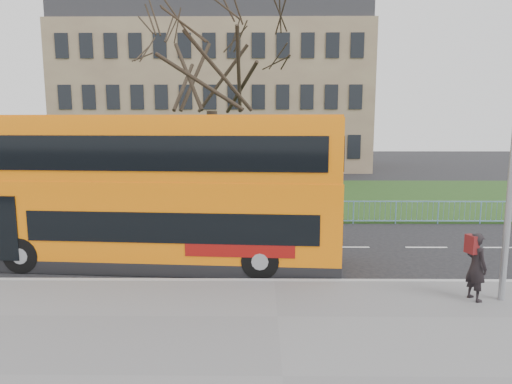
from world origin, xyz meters
The scene contains 10 objects.
ground centered at (0.00, 0.00, 0.00)m, with size 120.00×120.00×0.00m, color black.
pavement centered at (0.00, -6.75, 0.06)m, with size 80.00×10.50×0.12m, color slate.
kerb centered at (0.00, -1.55, 0.07)m, with size 80.00×0.20×0.14m, color #9C9D9F.
grass_verge centered at (0.00, 14.30, 0.04)m, with size 80.00×15.40×0.08m, color #1D3A15.
guard_railing centered at (0.00, 6.60, 0.55)m, with size 40.00×0.12×1.10m, color #77ABD4, non-canonical shape.
bare_tree centered at (-3.00, 10.00, 6.36)m, with size 8.80×8.80×12.57m, color black, non-canonical shape.
civic_building centered at (-5.00, 35.00, 7.00)m, with size 30.00×15.00×14.00m, color #7C644F.
yellow_bus centered at (-3.75, 0.39, 2.65)m, with size 11.96×3.60×4.94m.
pedestrian centered at (5.27, -3.01, 1.03)m, with size 0.66×0.44×1.82m, color black.
street_lamp centered at (5.89, -3.00, 4.72)m, with size 1.78×0.25×8.38m.
Camera 1 is at (-0.42, -14.61, 4.81)m, focal length 32.00 mm.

